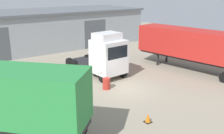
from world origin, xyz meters
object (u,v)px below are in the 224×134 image
Objects in this scene: tractor_unit_white at (105,56)px; oil_drum at (106,84)px; container_trailer_blue at (193,45)px; traffic_cone at (148,118)px.

tractor_unit_white reaches higher than oil_drum.
container_trailer_blue is 20.44× the size of traffic_cone.
traffic_cone is (-1.04, -5.77, -0.19)m from oil_drum.
tractor_unit_white reaches higher than traffic_cone.
oil_drum is at bearing -36.31° from tractor_unit_white.
tractor_unit_white is 8.38m from container_trailer_blue.
oil_drum reaches higher than traffic_cone.
tractor_unit_white is 12.02× the size of traffic_cone.
tractor_unit_white is at bearing 57.11° from container_trailer_blue.
container_trailer_blue is (7.63, -3.40, 0.65)m from tractor_unit_white.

